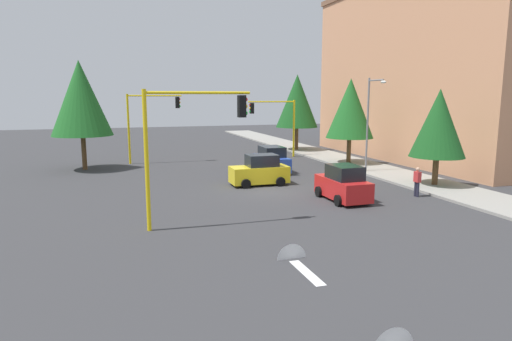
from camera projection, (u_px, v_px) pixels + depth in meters
ground_plane at (268, 191)px, 26.92m from camera, size 120.00×120.00×0.00m
sidewalk_kerb at (373, 169)px, 34.78m from camera, size 80.00×4.00×0.15m
lane_arrow_near at (297, 264)px, 15.20m from camera, size 2.40×1.10×1.10m
apartment_block at (428, 70)px, 39.88m from camera, size 25.23×9.30×15.92m
traffic_signal_near_right at (188, 131)px, 18.85m from camera, size 0.36×4.59×5.97m
traffic_signal_far_right at (150, 115)px, 37.64m from camera, size 0.36×4.59×5.87m
traffic_signal_far_left at (275, 117)px, 41.14m from camera, size 0.36×4.59×5.33m
street_lamp_curbside at (371, 115)px, 32.37m from camera, size 2.15×0.28×7.00m
tree_roadside_mid at (350, 109)px, 36.68m from camera, size 3.91×3.91×7.13m
tree_roadside_far at (297, 101)px, 45.83m from camera, size 4.32×4.32×7.89m
tree_roadside_near at (439, 123)px, 27.56m from camera, size 3.38×3.38×6.14m
tree_opposite_side at (81, 98)px, 33.94m from camera, size 4.59×4.59×8.40m
car_yellow at (260, 171)px, 28.69m from camera, size 1.96×3.71×1.98m
car_blue at (271, 160)px, 33.50m from camera, size 4.06×2.09×1.98m
car_red at (343, 184)px, 24.39m from camera, size 3.73×1.98×1.98m
pedestrian_crossing at (417, 181)px, 25.29m from camera, size 0.40×0.24×1.70m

